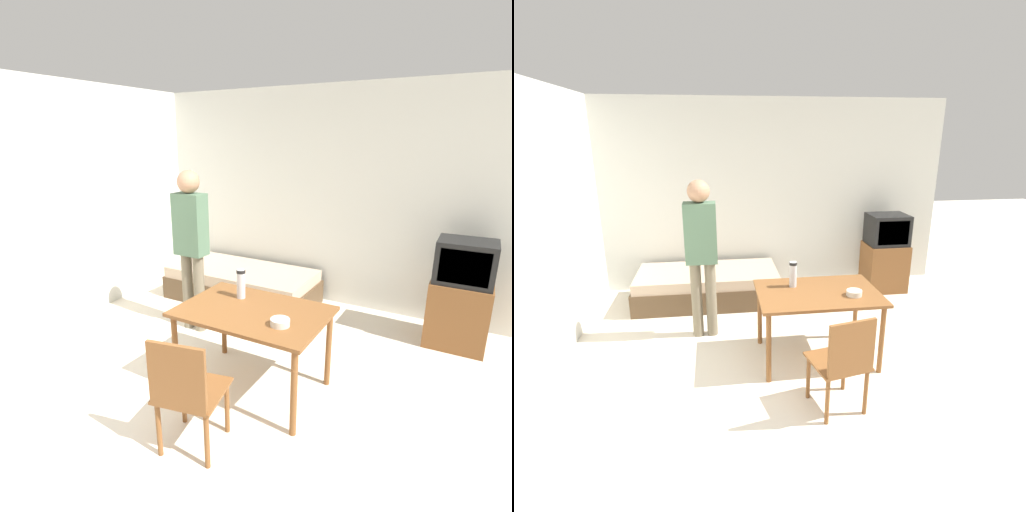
# 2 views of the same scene
# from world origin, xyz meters

# --- Properties ---
(ground_plane) EXTENTS (20.00, 20.00, 0.00)m
(ground_plane) POSITION_xyz_m (0.00, 0.00, 0.00)
(ground_plane) COLOR beige
(wall_back) EXTENTS (5.45, 0.06, 2.70)m
(wall_back) POSITION_xyz_m (0.00, 3.30, 1.35)
(wall_back) COLOR silver
(wall_back) RESTS_ON ground_plane
(wall_left) EXTENTS (0.06, 4.27, 2.70)m
(wall_left) POSITION_xyz_m (-2.25, 1.63, 1.35)
(wall_left) COLOR silver
(wall_left) RESTS_ON ground_plane
(daybed) EXTENTS (1.93, 0.93, 0.44)m
(daybed) POSITION_xyz_m (-0.77, 2.72, 0.22)
(daybed) COLOR #4C3823
(daybed) RESTS_ON ground_plane
(tv) EXTENTS (0.57, 0.50, 1.12)m
(tv) POSITION_xyz_m (1.79, 2.80, 0.54)
(tv) COLOR brown
(tv) RESTS_ON ground_plane
(dining_table) EXTENTS (1.20, 0.84, 0.73)m
(dining_table) POSITION_xyz_m (0.34, 1.10, 0.65)
(dining_table) COLOR brown
(dining_table) RESTS_ON ground_plane
(wooden_chair) EXTENTS (0.51, 0.51, 0.88)m
(wooden_chair) POSITION_xyz_m (0.33, 0.23, 0.50)
(wooden_chair) COLOR brown
(wooden_chair) RESTS_ON ground_plane
(person_standing) EXTENTS (0.34, 0.24, 1.77)m
(person_standing) POSITION_xyz_m (-0.80, 1.75, 1.04)
(person_standing) COLOR #6B604C
(person_standing) RESTS_ON ground_plane
(thermos_flask) EXTENTS (0.08, 0.08, 0.26)m
(thermos_flask) POSITION_xyz_m (0.12, 1.27, 0.87)
(thermos_flask) COLOR #B7B7BC
(thermos_flask) RESTS_ON dining_table
(mate_bowl) EXTENTS (0.15, 0.15, 0.05)m
(mate_bowl) POSITION_xyz_m (0.66, 0.96, 0.76)
(mate_bowl) COLOR beige
(mate_bowl) RESTS_ON dining_table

